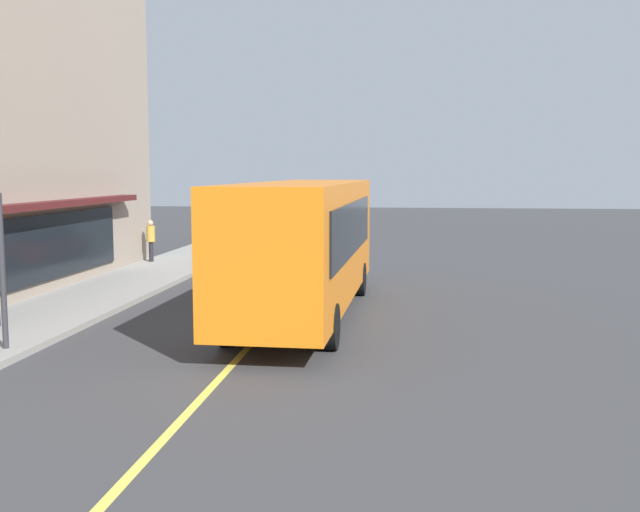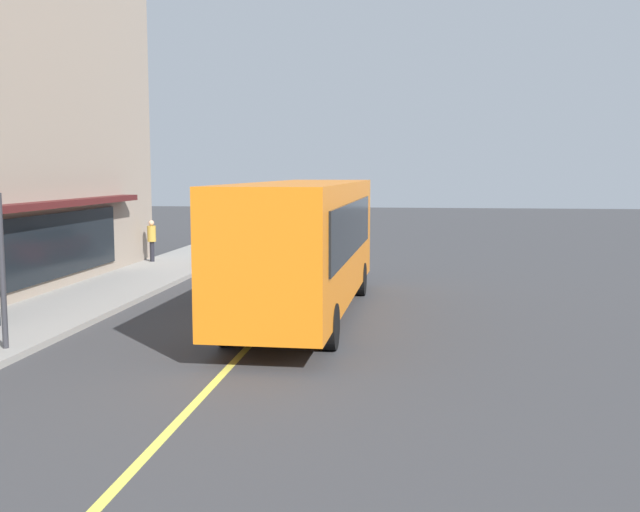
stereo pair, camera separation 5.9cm
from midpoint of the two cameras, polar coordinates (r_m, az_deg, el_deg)
The scene contains 6 objects.
ground at distance 17.96m, azimuth -4.35°, elevation -5.65°, with size 120.00×120.00×0.00m, color #38383A.
sidewalk at distance 19.93m, azimuth -21.21°, elevation -4.64°, with size 80.00×3.11×0.15m, color gray.
lane_centre_stripe at distance 17.96m, azimuth -4.35°, elevation -5.63°, with size 36.00×0.16×0.01m, color #D8D14C.
bus at distance 19.23m, azimuth -1.23°, elevation 1.17°, with size 11.18×2.78×3.50m.
car_maroon at distance 29.96m, azimuth -5.65°, elevation 0.69°, with size 4.32×1.90×1.52m.
pedestrian_at_corner at distance 30.60m, azimuth -12.93°, elevation 1.45°, with size 0.34×0.34×1.67m.
Camera 1 is at (-17.21, -3.44, 3.79)m, focal length 41.63 mm.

